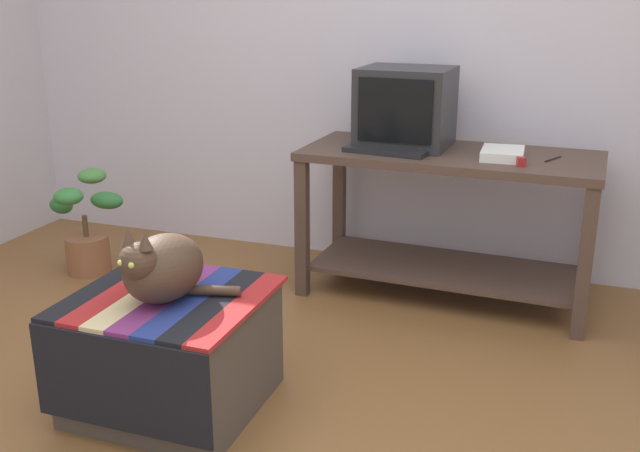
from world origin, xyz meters
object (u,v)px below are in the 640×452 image
(tv_monitor, at_px, (406,108))
(potted_plant, at_px, (87,231))
(book, at_px, (503,154))
(stapler, at_px, (520,160))
(ottoman_with_blanket, at_px, (171,351))
(cat, at_px, (162,267))
(keyboard, at_px, (386,151))
(desk, at_px, (448,199))

(tv_monitor, xyz_separation_m, potted_plant, (-1.64, -0.41, -0.69))
(book, height_order, stapler, book)
(tv_monitor, xyz_separation_m, ottoman_with_blanket, (-0.51, -1.44, -0.70))
(book, bearing_deg, stapler, -51.24)
(stapler, bearing_deg, cat, -145.32)
(tv_monitor, height_order, potted_plant, tv_monitor)
(book, height_order, potted_plant, book)
(book, bearing_deg, tv_monitor, 163.36)
(keyboard, height_order, book, book)
(keyboard, bearing_deg, book, 14.95)
(keyboard, height_order, stapler, stapler)
(desk, relative_size, keyboard, 3.57)
(book, bearing_deg, potted_plant, -175.02)
(book, xyz_separation_m, stapler, (0.09, -0.10, -0.00))
(ottoman_with_blanket, distance_m, potted_plant, 1.53)
(desk, relative_size, stapler, 12.98)
(stapler, bearing_deg, ottoman_with_blanket, -146.53)
(desk, distance_m, stapler, 0.45)
(ottoman_with_blanket, bearing_deg, stapler, 48.28)
(book, bearing_deg, cat, -128.84)
(tv_monitor, distance_m, stapler, 0.64)
(tv_monitor, xyz_separation_m, cat, (-0.50, -1.48, -0.36))
(book, relative_size, stapler, 2.22)
(keyboard, height_order, ottoman_with_blanket, keyboard)
(book, relative_size, ottoman_with_blanket, 0.37)
(desk, bearing_deg, potted_plant, -167.65)
(keyboard, distance_m, ottoman_with_blanket, 1.43)
(desk, relative_size, cat, 3.69)
(tv_monitor, height_order, book, tv_monitor)
(keyboard, relative_size, book, 1.64)
(cat, distance_m, potted_plant, 1.60)
(desk, height_order, ottoman_with_blanket, desk)
(tv_monitor, bearing_deg, keyboard, -99.70)
(potted_plant, distance_m, stapler, 2.29)
(keyboard, distance_m, book, 0.54)
(cat, relative_size, stapler, 3.52)
(keyboard, bearing_deg, desk, 31.34)
(stapler, bearing_deg, tv_monitor, 144.43)
(desk, distance_m, keyboard, 0.40)
(desk, distance_m, ottoman_with_blanket, 1.59)
(ottoman_with_blanket, bearing_deg, desk, 61.22)
(desk, bearing_deg, keyboard, -153.80)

